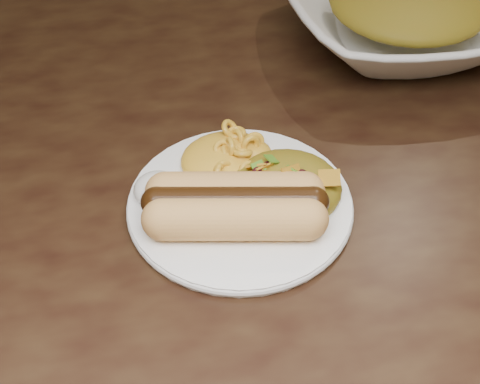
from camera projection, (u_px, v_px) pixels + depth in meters
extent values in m
cube|color=black|center=(161.00, 209.00, 0.63)|extent=(1.60, 0.90, 0.04)
cylinder|color=white|center=(240.00, 204.00, 0.60)|extent=(0.23, 0.23, 0.01)
cylinder|color=#E99A5F|center=(239.00, 219.00, 0.55)|extent=(0.12, 0.06, 0.04)
cylinder|color=#E99A5F|center=(232.00, 192.00, 0.57)|extent=(0.12, 0.06, 0.04)
cylinder|color=black|center=(235.00, 202.00, 0.56)|extent=(0.13, 0.05, 0.03)
ellipsoid|color=gold|center=(227.00, 150.00, 0.62)|extent=(0.10, 0.09, 0.03)
ellipsoid|color=white|center=(157.00, 186.00, 0.59)|extent=(0.05, 0.05, 0.03)
ellipsoid|color=#B85711|center=(286.00, 182.00, 0.59)|extent=(0.10, 0.10, 0.04)
imported|color=white|center=(406.00, 14.00, 0.78)|extent=(0.29, 0.29, 0.07)
ellipsoid|color=#B85711|center=(408.00, 2.00, 0.77)|extent=(0.21, 0.21, 0.05)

